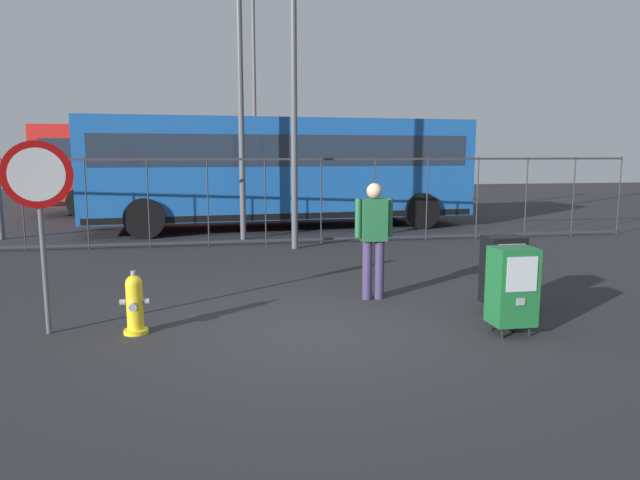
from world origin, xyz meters
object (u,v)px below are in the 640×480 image
at_px(newspaper_box_primary, 512,286).
at_px(street_light_near_left, 240,57).
at_px(street_light_far_right, 293,25).
at_px(bus_far, 199,164).
at_px(street_light_far_left, 254,84).
at_px(bus_near, 282,167).
at_px(pedestrian, 374,234).
at_px(fire_hydrant, 135,304).
at_px(newspaper_box_secondary, 503,270).
at_px(stop_sign, 39,197).

relative_size(newspaper_box_primary, street_light_near_left, 0.14).
xyz_separation_m(street_light_near_left, street_light_far_right, (1.05, -1.58, 0.41)).
relative_size(bus_far, street_light_far_left, 1.29).
relative_size(bus_near, street_light_far_right, 1.28).
height_order(bus_far, street_light_far_left, street_light_far_left).
height_order(pedestrian, street_light_near_left, street_light_near_left).
distance_m(fire_hydrant, newspaper_box_primary, 4.38).
distance_m(newspaper_box_primary, newspaper_box_secondary, 0.92).
xyz_separation_m(newspaper_box_secondary, pedestrian, (-1.48, 0.99, 0.38)).
distance_m(newspaper_box_secondary, stop_sign, 5.74).
bearing_deg(pedestrian, street_light_far_left, 92.58).
distance_m(newspaper_box_primary, bus_near, 10.27).
distance_m(stop_sign, street_light_near_left, 8.02).
height_order(street_light_near_left, street_light_far_right, street_light_far_right).
relative_size(newspaper_box_primary, bus_near, 0.10).
bearing_deg(newspaper_box_secondary, pedestrian, 146.22).
xyz_separation_m(bus_near, street_light_near_left, (-1.19, -2.05, 2.60)).
height_order(fire_hydrant, bus_near, bus_near).
xyz_separation_m(newspaper_box_secondary, street_light_near_left, (-3.05, 7.17, 3.74)).
height_order(fire_hydrant, street_light_far_left, street_light_far_left).
bearing_deg(stop_sign, fire_hydrant, -9.50).
bearing_deg(fire_hydrant, street_light_near_left, 77.65).
bearing_deg(bus_far, street_light_far_left, 40.92).
distance_m(fire_hydrant, newspaper_box_secondary, 4.65).
xyz_separation_m(newspaper_box_primary, pedestrian, (-1.15, 1.85, 0.38)).
relative_size(newspaper_box_secondary, street_light_far_right, 0.12).
distance_m(stop_sign, bus_far, 14.06).
relative_size(fire_hydrant, newspaper_box_primary, 0.73).
bearing_deg(bus_far, street_light_near_left, -78.88).
relative_size(fire_hydrant, pedestrian, 0.45).
height_order(stop_sign, street_light_near_left, street_light_near_left).
relative_size(newspaper_box_secondary, bus_far, 0.10).
height_order(fire_hydrant, street_light_near_left, street_light_near_left).
xyz_separation_m(fire_hydrant, pedestrian, (3.16, 1.07, 0.60)).
relative_size(bus_far, street_light_far_right, 1.27).
bearing_deg(bus_near, street_light_near_left, -124.44).
bearing_deg(street_light_near_left, fire_hydrant, -102.35).
bearing_deg(street_light_far_right, street_light_far_left, 90.85).
distance_m(newspaper_box_secondary, street_light_near_left, 8.65).
height_order(stop_sign, street_light_far_right, street_light_far_right).
relative_size(pedestrian, bus_near, 0.16).
xyz_separation_m(fire_hydrant, bus_far, (0.38, 14.16, 1.36)).
xyz_separation_m(pedestrian, street_light_far_left, (-0.67, 14.84, 3.72)).
bearing_deg(street_light_near_left, pedestrian, -75.75).
relative_size(stop_sign, street_light_far_left, 0.27).
relative_size(stop_sign, bus_far, 0.21).
distance_m(stop_sign, bus_near, 9.89).
xyz_separation_m(newspaper_box_secondary, street_light_far_left, (-2.15, 15.83, 4.10)).
distance_m(newspaper_box_secondary, street_light_far_left, 16.49).
height_order(newspaper_box_secondary, street_light_far_right, street_light_far_right).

